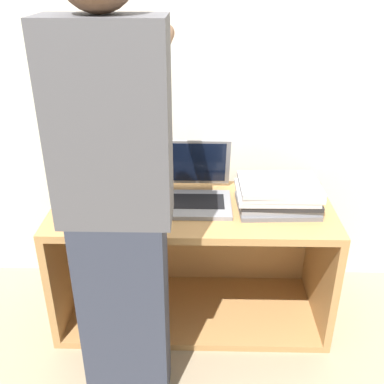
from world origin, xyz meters
name	(u,v)px	position (x,y,z in m)	size (l,w,h in m)	color
ground_plane	(191,351)	(0.00, 0.00, 0.00)	(12.00, 12.00, 0.00)	gray
wall_back	(194,74)	(0.00, 0.68, 1.20)	(8.00, 0.05, 2.40)	beige
cart	(193,254)	(0.00, 0.36, 0.33)	(1.36, 0.58, 0.65)	#A87A47
laptop_open	(193,190)	(0.00, 0.35, 0.71)	(0.37, 0.37, 0.28)	gray
laptop_stack_left	(108,191)	(-0.40, 0.29, 0.73)	(0.39, 0.30, 0.15)	#B7B7BC
laptop_stack_right	(278,195)	(0.41, 0.29, 0.72)	(0.39, 0.31, 0.13)	slate
person	(117,206)	(-0.26, -0.20, 0.92)	(0.40, 0.54, 1.80)	#2D3342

